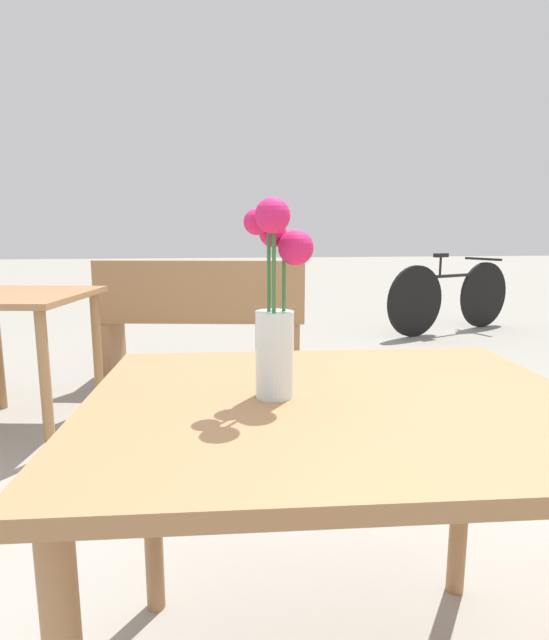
# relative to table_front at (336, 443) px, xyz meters

# --- Properties ---
(table_front) EXTENTS (1.03, 0.84, 0.71)m
(table_front) POSITION_rel_table_front_xyz_m (0.00, 0.00, 0.00)
(table_front) COLOR #9E7047
(table_front) RESTS_ON ground_plane
(flower_vase) EXTENTS (0.13, 0.13, 0.38)m
(flower_vase) POSITION_rel_table_front_xyz_m (-0.12, 0.02, 0.26)
(flower_vase) COLOR silver
(flower_vase) RESTS_ON table_front
(bench_near) EXTENTS (1.45, 0.59, 0.85)m
(bench_near) POSITION_rel_table_front_xyz_m (-0.28, 2.51, -0.17)
(bench_near) COLOR #9E7047
(bench_near) RESTS_ON ground_plane
(table_back) EXTENTS (0.82, 0.86, 0.73)m
(table_back) POSITION_rel_table_front_xyz_m (-1.23, 1.76, -0.01)
(table_back) COLOR #9E7047
(table_back) RESTS_ON ground_plane
(bicycle) EXTENTS (1.64, 0.74, 0.83)m
(bicycle) POSITION_rel_table_front_xyz_m (2.29, 3.96, -0.24)
(bicycle) COLOR black
(bicycle) RESTS_ON ground_plane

